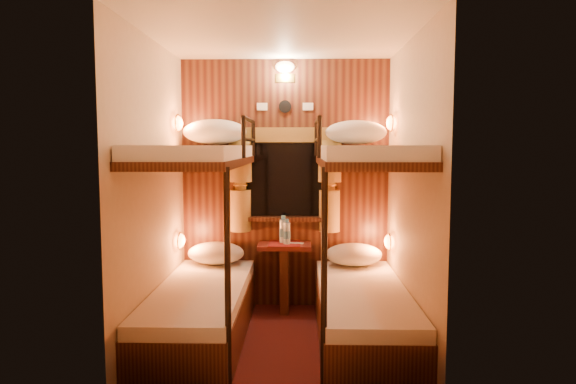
{
  "coord_description": "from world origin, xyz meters",
  "views": [
    {
      "loc": [
        0.16,
        -3.95,
        1.58
      ],
      "look_at": [
        0.05,
        0.15,
        1.21
      ],
      "focal_mm": 32.0,
      "sensor_mm": 36.0,
      "label": 1
    }
  ],
  "objects_px": {
    "bunk_left": "(201,273)",
    "bottle_right": "(283,231)",
    "table": "(285,268)",
    "bunk_right": "(363,274)",
    "bottle_left": "(287,233)"
  },
  "relations": [
    {
      "from": "bunk_left",
      "to": "bottle_left",
      "type": "distance_m",
      "value": 1.02
    },
    {
      "from": "table",
      "to": "bottle_right",
      "type": "relative_size",
      "value": 2.48
    },
    {
      "from": "bunk_left",
      "to": "bottle_right",
      "type": "relative_size",
      "value": 7.2
    },
    {
      "from": "bottle_left",
      "to": "bunk_right",
      "type": "bearing_deg",
      "value": -50.0
    },
    {
      "from": "bottle_left",
      "to": "bottle_right",
      "type": "xyz_separation_m",
      "value": [
        -0.04,
        0.07,
        0.01
      ]
    },
    {
      "from": "bunk_left",
      "to": "bottle_left",
      "type": "xyz_separation_m",
      "value": [
        0.67,
        0.75,
        0.2
      ]
    },
    {
      "from": "bunk_right",
      "to": "bottle_right",
      "type": "distance_m",
      "value": 1.07
    },
    {
      "from": "bunk_left",
      "to": "bottle_right",
      "type": "xyz_separation_m",
      "value": [
        0.63,
        0.82,
        0.21
      ]
    },
    {
      "from": "bottle_left",
      "to": "table",
      "type": "bearing_deg",
      "value": 122.15
    },
    {
      "from": "bunk_left",
      "to": "table",
      "type": "height_order",
      "value": "bunk_left"
    },
    {
      "from": "bunk_left",
      "to": "bunk_right",
      "type": "xyz_separation_m",
      "value": [
        1.3,
        0.0,
        0.0
      ]
    },
    {
      "from": "bottle_left",
      "to": "bottle_right",
      "type": "distance_m",
      "value": 0.08
    },
    {
      "from": "bunk_right",
      "to": "bottle_left",
      "type": "relative_size",
      "value": 7.88
    },
    {
      "from": "bunk_right",
      "to": "bunk_left",
      "type": "bearing_deg",
      "value": 180.0
    },
    {
      "from": "bottle_right",
      "to": "bottle_left",
      "type": "bearing_deg",
      "value": -63.55
    }
  ]
}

